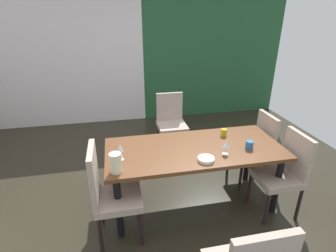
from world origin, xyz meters
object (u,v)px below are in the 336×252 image
(chair_right_far, at_px, (256,145))
(cup_front, at_px, (224,132))
(dining_table, at_px, (194,154))
(chair_right_near, at_px, (284,170))
(wine_glass_near_shelf, at_px, (226,145))
(chair_head_far, at_px, (171,120))
(cup_west, at_px, (249,145))
(wine_glass_rear, at_px, (120,148))
(pitcher_near_window, at_px, (116,163))
(chair_left_near, at_px, (109,191))
(serving_bowl_left, at_px, (206,159))

(chair_right_far, bearing_deg, cup_front, 100.14)
(dining_table, height_order, chair_right_near, chair_right_near)
(wine_glass_near_shelf, relative_size, cup_front, 1.69)
(chair_head_far, bearing_deg, wine_glass_near_shelf, 98.54)
(dining_table, relative_size, chair_head_far, 2.05)
(chair_right_near, height_order, cup_west, chair_right_near)
(chair_head_far, distance_m, wine_glass_rear, 1.70)
(dining_table, relative_size, cup_west, 21.70)
(wine_glass_near_shelf, bearing_deg, pitcher_near_window, -174.48)
(dining_table, xyz_separation_m, cup_front, (0.42, 0.21, 0.13))
(chair_left_near, distance_m, chair_right_far, 1.95)
(wine_glass_near_shelf, relative_size, serving_bowl_left, 0.87)
(chair_left_near, height_order, chair_right_far, chair_left_near)
(chair_right_far, xyz_separation_m, wine_glass_rear, (-1.72, -0.39, 0.36))
(wine_glass_rear, xyz_separation_m, cup_front, (1.21, 0.30, -0.09))
(cup_west, relative_size, cup_front, 1.02)
(wine_glass_near_shelf, bearing_deg, serving_bowl_left, -159.71)
(chair_right_far, height_order, cup_west, chair_right_far)
(cup_front, bearing_deg, dining_table, -153.46)
(dining_table, distance_m, serving_bowl_left, 0.31)
(chair_right_far, bearing_deg, serving_bowl_left, 123.17)
(wine_glass_near_shelf, height_order, cup_front, wine_glass_near_shelf)
(serving_bowl_left, bearing_deg, chair_head_far, 89.76)
(pitcher_near_window, bearing_deg, chair_right_near, 0.16)
(chair_left_near, height_order, wine_glass_rear, chair_left_near)
(chair_head_far, height_order, cup_west, chair_head_far)
(chair_left_near, height_order, pitcher_near_window, chair_left_near)
(wine_glass_near_shelf, bearing_deg, chair_right_near, -8.81)
(chair_head_far, bearing_deg, cup_west, 109.52)
(chair_head_far, bearing_deg, wine_glass_rear, 60.19)
(wine_glass_rear, distance_m, pitcher_near_window, 0.22)
(chair_head_far, height_order, wine_glass_rear, chair_head_far)
(chair_right_near, height_order, pitcher_near_window, chair_right_near)
(chair_right_far, relative_size, wine_glass_rear, 5.17)
(chair_right_far, xyz_separation_m, pitcher_near_window, (-1.77, -0.60, 0.33))
(chair_head_far, bearing_deg, cup_front, 108.63)
(chair_right_far, xyz_separation_m, cup_west, (-0.36, -0.44, 0.27))
(chair_left_near, bearing_deg, chair_right_far, 107.91)
(chair_right_near, relative_size, cup_front, 11.03)
(chair_left_near, distance_m, chair_right_near, 1.86)
(wine_glass_near_shelf, distance_m, cup_front, 0.44)
(serving_bowl_left, relative_size, cup_front, 1.94)
(dining_table, height_order, cup_front, cup_front)
(chair_right_near, relative_size, pitcher_near_window, 4.89)
(dining_table, distance_m, chair_left_near, 0.99)
(wine_glass_near_shelf, xyz_separation_m, serving_bowl_left, (-0.24, -0.09, -0.09))
(chair_left_near, height_order, chair_right_near, chair_left_near)
(wine_glass_near_shelf, xyz_separation_m, wine_glass_rear, (-1.06, 0.10, 0.02))
(dining_table, xyz_separation_m, serving_bowl_left, (0.03, -0.29, 0.10))
(serving_bowl_left, distance_m, cup_west, 0.56)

